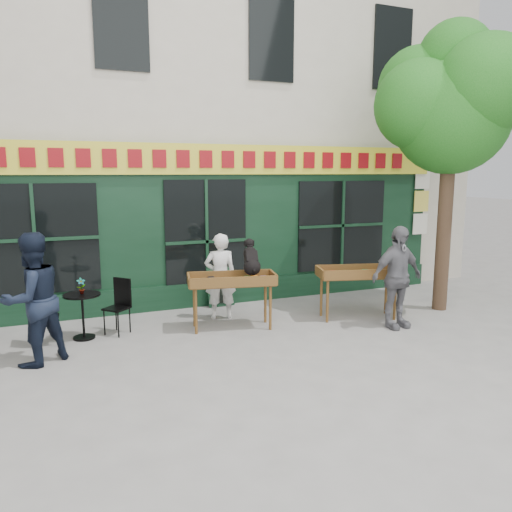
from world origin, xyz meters
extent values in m
plane|color=slate|center=(0.00, 0.00, 0.00)|extent=(80.00, 80.00, 0.00)
cube|color=beige|center=(0.00, 6.00, 5.00)|extent=(14.00, 7.00, 10.00)
cube|color=black|center=(0.00, 2.42, 1.60)|extent=(11.00, 0.16, 3.20)
cube|color=yellow|center=(0.00, 2.30, 3.00)|extent=(11.00, 0.06, 0.60)
cube|color=maroon|center=(0.00, 2.26, 3.00)|extent=(9.60, 0.03, 0.34)
cube|color=black|center=(0.00, 2.32, 0.25)|extent=(11.00, 0.10, 0.50)
cube|color=black|center=(0.00, 2.32, 1.35)|extent=(1.70, 0.05, 2.50)
cube|color=black|center=(-3.20, 2.32, 1.55)|extent=(2.20, 0.05, 2.00)
cube|color=black|center=(3.20, 2.32, 1.55)|extent=(2.20, 0.05, 2.00)
cube|color=silver|center=(5.40, 2.30, 1.50)|extent=(0.42, 0.02, 0.50)
cube|color=#E5D14C|center=(5.40, 2.30, 2.05)|extent=(0.42, 0.02, 0.50)
cube|color=silver|center=(5.40, 2.30, 2.60)|extent=(0.42, 0.02, 0.50)
cylinder|color=#382619|center=(4.30, 0.30, 1.80)|extent=(0.28, 0.28, 3.60)
sphere|color=#165914|center=(4.30, 0.30, 3.80)|extent=(2.20, 2.20, 2.20)
sphere|color=#165914|center=(5.00, 0.60, 4.10)|extent=(1.80, 1.80, 1.80)
sphere|color=#165914|center=(3.70, 0.50, 4.00)|extent=(1.70, 1.70, 1.70)
sphere|color=#165914|center=(4.50, -0.30, 4.30)|extent=(1.80, 1.80, 1.80)
sphere|color=#165914|center=(4.00, 0.90, 4.40)|extent=(1.60, 1.60, 1.60)
sphere|color=#165914|center=(4.40, 0.40, 4.90)|extent=(1.40, 1.40, 1.40)
cylinder|color=brown|center=(-0.71, 0.61, 0.40)|extent=(0.05, 0.05, 0.80)
cylinder|color=brown|center=(0.57, 0.34, 0.40)|extent=(0.05, 0.05, 0.80)
cylinder|color=brown|center=(-0.62, 1.04, 0.40)|extent=(0.05, 0.05, 0.80)
cylinder|color=brown|center=(0.65, 0.78, 0.40)|extent=(0.05, 0.05, 0.80)
cube|color=brown|center=(-0.03, 0.69, 0.82)|extent=(1.59, 0.87, 0.05)
cube|color=brown|center=(-0.08, 0.41, 0.90)|extent=(1.48, 0.34, 0.18)
cube|color=brown|center=(0.03, 0.97, 0.90)|extent=(1.48, 0.34, 0.18)
cube|color=brown|center=(-0.03, 0.69, 0.88)|extent=(1.35, 0.65, 0.06)
imported|color=white|center=(-0.03, 1.34, 0.81)|extent=(0.66, 0.50, 1.63)
cylinder|color=brown|center=(1.71, 0.34, 0.40)|extent=(0.05, 0.05, 0.80)
cylinder|color=brown|center=(2.97, 0.02, 0.40)|extent=(0.05, 0.05, 0.80)
cylinder|color=brown|center=(1.82, 0.77, 0.40)|extent=(0.05, 0.05, 0.80)
cylinder|color=brown|center=(3.08, 0.44, 0.40)|extent=(0.05, 0.05, 0.80)
cube|color=brown|center=(2.40, 0.39, 0.82)|extent=(1.60, 0.94, 0.05)
cube|color=brown|center=(2.33, 0.11, 0.90)|extent=(1.46, 0.42, 0.18)
cube|color=brown|center=(2.47, 0.67, 0.90)|extent=(1.46, 0.42, 0.18)
cube|color=brown|center=(2.40, 0.39, 0.88)|extent=(1.36, 0.71, 0.06)
imported|color=slate|center=(2.70, -0.36, 0.91)|extent=(1.11, 0.55, 1.83)
cylinder|color=black|center=(-2.51, 1.08, 0.02)|extent=(0.36, 0.36, 0.03)
cylinder|color=black|center=(-2.51, 1.08, 0.38)|extent=(0.04, 0.04, 0.72)
cylinder|color=black|center=(-2.51, 1.08, 0.75)|extent=(0.60, 0.60, 0.03)
cube|color=black|center=(-3.06, 0.98, 0.45)|extent=(0.37, 0.37, 0.03)
cube|color=black|center=(-3.23, 0.98, 0.70)|extent=(0.04, 0.36, 0.50)
cylinder|color=black|center=(-2.92, 0.82, 0.22)|extent=(0.02, 0.02, 0.44)
cylinder|color=black|center=(-2.91, 1.12, 0.22)|extent=(0.02, 0.02, 0.44)
cylinder|color=black|center=(-3.22, 0.83, 0.22)|extent=(0.02, 0.02, 0.44)
cylinder|color=black|center=(-3.21, 1.13, 0.22)|extent=(0.02, 0.02, 0.44)
cube|color=black|center=(-1.96, 1.13, 0.45)|extent=(0.51, 0.51, 0.03)
cube|color=black|center=(-1.84, 1.24, 0.70)|extent=(0.27, 0.28, 0.50)
cylinder|color=black|center=(-2.17, 1.13, 0.22)|extent=(0.02, 0.02, 0.44)
cylinder|color=black|center=(-1.97, 0.91, 0.22)|extent=(0.02, 0.02, 0.44)
cylinder|color=black|center=(-1.95, 1.34, 0.22)|extent=(0.02, 0.02, 0.44)
cylinder|color=black|center=(-1.75, 1.12, 0.22)|extent=(0.02, 0.02, 0.44)
imported|color=gray|center=(-2.51, 1.08, 0.90)|extent=(0.16, 0.13, 0.27)
imported|color=black|center=(-3.21, 0.18, 0.96)|extent=(1.18, 1.12, 1.92)
cube|color=black|center=(0.25, 2.20, 0.40)|extent=(0.57, 0.21, 0.79)
cube|color=black|center=(0.25, 2.18, 0.40)|extent=(0.47, 0.19, 0.65)
camera|label=1|loc=(-2.84, -7.41, 2.75)|focal=35.00mm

